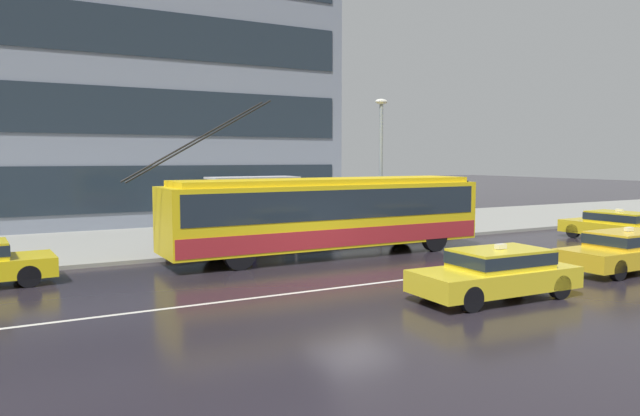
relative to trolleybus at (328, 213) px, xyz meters
The scene contains 13 objects.
ground_plane 4.20m from the trolleybus, 109.30° to the right, with size 160.00×160.00×0.00m, color #241F27.
sidewalk_slab 6.89m from the trolleybus, 101.05° to the left, with size 80.00×10.00×0.14m, color gray.
lane_centre_line 5.29m from the trolleybus, 104.79° to the right, with size 72.00×0.14×0.01m, color silver.
trolleybus is the anchor object (origin of this frame).
taxi_cross_traffic 13.22m from the trolleybus, 11.25° to the right, with size 2.01×4.51×1.39m.
taxi_oncoming_far 9.91m from the trolleybus, 46.45° to the right, with size 4.62×1.88×1.39m.
taxi_oncoming_near 7.94m from the trolleybus, 86.52° to the right, with size 4.46×1.93×1.39m.
bus_shelter 4.25m from the trolleybus, 109.49° to the left, with size 3.65×1.53×2.68m.
pedestrian_at_shelter 3.37m from the trolleybus, 127.37° to the left, with size 0.49×0.49×1.65m.
pedestrian_approaching_curb 3.80m from the trolleybus, 114.52° to the left, with size 0.49×0.49×1.73m.
pedestrian_walking_past 4.09m from the trolleybus, 143.45° to the left, with size 1.48×1.48×2.01m.
street_lamp 5.42m from the trolleybus, 32.80° to the left, with size 0.60×0.32×6.00m.
office_tower_corner_left 21.18m from the trolleybus, 102.50° to the left, with size 22.69×14.76×23.14m.
Camera 1 is at (-9.42, -15.16, 3.58)m, focal length 33.42 mm.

